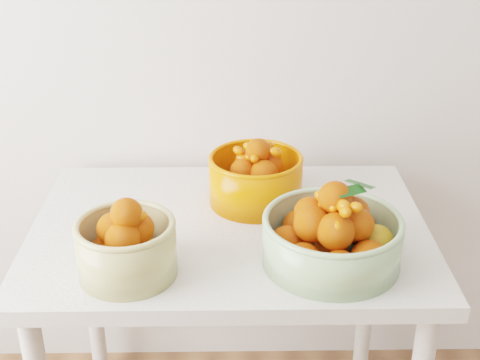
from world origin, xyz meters
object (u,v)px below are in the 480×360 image
at_px(table, 230,257).
at_px(bowl_cream, 126,246).
at_px(bowl_orange, 256,178).
at_px(bowl_green, 333,236).

xyz_separation_m(table, bowl_cream, (-0.23, -0.21, 0.17)).
bearing_deg(bowl_orange, table, -119.03).
relative_size(table, bowl_cream, 3.68).
height_order(table, bowl_cream, bowl_cream).
relative_size(table, bowl_orange, 3.61).
bearing_deg(bowl_orange, bowl_cream, -131.17).
relative_size(bowl_cream, bowl_orange, 0.98).
height_order(table, bowl_green, bowl_green).
height_order(bowl_cream, bowl_green, bowl_green).
bearing_deg(bowl_cream, table, 43.20).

